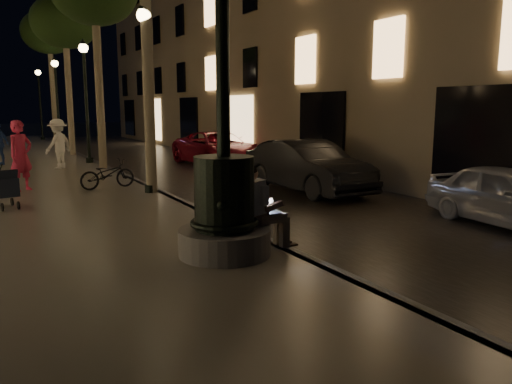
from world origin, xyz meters
TOP-DOWN VIEW (x-y plane):
  - ground at (0.00, 15.00)m, footprint 120.00×120.00m
  - cobble_lane at (3.00, 15.00)m, footprint 6.00×45.00m
  - curb_strip at (0.00, 15.00)m, footprint 0.25×45.00m
  - building_right at (10.00, 18.00)m, footprint 8.00×36.00m
  - fountain_lamppost at (-1.00, 2.00)m, footprint 1.40×1.40m
  - seated_man_laptop at (-0.39, 2.00)m, footprint 0.98×0.33m
  - tree_third at (-0.30, 20.00)m, footprint 3.00×3.00m
  - tree_far at (-0.22, 26.00)m, footprint 3.00×3.00m
  - lamp_curb_a at (-0.30, 8.00)m, footprint 0.36×0.36m
  - lamp_curb_b at (-0.30, 16.00)m, footprint 0.36×0.36m
  - lamp_curb_c at (-0.30, 24.00)m, footprint 0.36×0.36m
  - lamp_curb_d at (-0.30, 32.00)m, footprint 0.36×0.36m
  - stroller at (-3.70, 7.46)m, footprint 0.52×0.97m
  - car_front at (5.20, 1.50)m, footprint 1.84×3.83m
  - car_second at (4.00, 7.00)m, footprint 1.66×4.52m
  - car_third at (4.55, 14.27)m, footprint 2.50×5.11m
  - pedestrian_red at (-3.19, 9.92)m, footprint 0.82×0.76m
  - pedestrian_white at (-1.62, 14.61)m, footprint 1.31×1.25m
  - bicycle at (-1.13, 9.17)m, footprint 1.59×0.77m

SIDE VIEW (x-z plane):
  - ground at x=0.00m, z-range 0.00..0.00m
  - cobble_lane at x=3.00m, z-range 0.00..0.02m
  - curb_strip at x=0.00m, z-range 0.00..0.20m
  - bicycle at x=-1.13m, z-range 0.20..1.00m
  - car_front at x=5.20m, z-range 0.00..1.26m
  - stroller at x=-3.70m, z-range 0.20..1.18m
  - car_third at x=4.55m, z-range 0.00..1.40m
  - car_second at x=4.00m, z-range 0.00..1.48m
  - seated_man_laptop at x=-0.39m, z-range 0.24..1.59m
  - pedestrian_white at x=-1.62m, z-range 0.20..1.99m
  - pedestrian_red at x=-3.19m, z-range 0.20..2.08m
  - fountain_lamppost at x=-1.00m, z-range -1.39..3.81m
  - lamp_curb_a at x=-0.30m, z-range 0.83..5.64m
  - lamp_curb_b at x=-0.30m, z-range 0.83..5.64m
  - lamp_curb_c at x=-0.30m, z-range 0.83..5.64m
  - lamp_curb_d at x=-0.30m, z-range 0.83..5.64m
  - tree_third at x=-0.30m, z-range 2.54..9.74m
  - tree_far at x=-0.22m, z-range 2.68..10.18m
  - building_right at x=10.00m, z-range 0.00..15.00m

